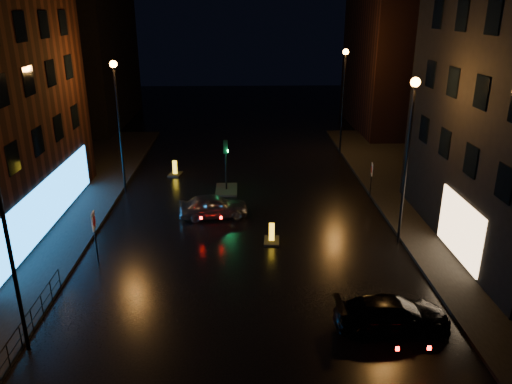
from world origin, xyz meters
TOP-DOWN VIEW (x-y plane):
  - ground at (0.00, 0.00)m, footprint 120.00×120.00m
  - pavement_right at (14.00, 8.00)m, footprint 12.00×44.00m
  - building_far_left at (-16.00, 35.00)m, footprint 8.00×16.00m
  - building_far_right at (15.00, 32.00)m, footprint 8.00×14.00m
  - street_lamp_lnear at (-7.80, -2.00)m, footprint 0.44×0.44m
  - street_lamp_lfar at (-7.80, 14.00)m, footprint 0.44×0.44m
  - street_lamp_rnear at (7.80, 6.00)m, footprint 0.44×0.44m
  - street_lamp_rfar at (7.80, 22.00)m, footprint 0.44×0.44m
  - traffic_signal at (-1.20, 14.00)m, footprint 1.40×2.40m
  - guard_railing at (-8.00, -1.00)m, footprint 0.05×6.04m
  - silver_hatchback at (-1.82, 9.68)m, footprint 4.11×2.09m
  - dark_sedan at (5.39, -1.19)m, footprint 4.40×1.92m
  - bollard_near at (1.33, 6.33)m, footprint 0.87×1.22m
  - bollard_far at (-4.97, 17.38)m, footprint 1.01×1.33m
  - road_sign_left at (-7.01, 4.33)m, footprint 0.12×0.63m
  - road_sign_right at (7.90, 12.35)m, footprint 0.15×0.56m

SIDE VIEW (x-z plane):
  - ground at x=0.00m, z-range 0.00..0.00m
  - pavement_right at x=14.00m, z-range 0.00..0.15m
  - bollard_near at x=1.33m, z-range -0.29..0.73m
  - bollard_far at x=-4.97m, z-range -0.30..0.76m
  - traffic_signal at x=-1.20m, z-range -1.22..2.23m
  - dark_sedan at x=5.39m, z-range 0.00..1.26m
  - silver_hatchback at x=-1.82m, z-range 0.00..1.34m
  - guard_railing at x=-8.00m, z-range 0.24..1.24m
  - road_sign_right at x=7.90m, z-range 0.57..2.87m
  - road_sign_left at x=-7.01m, z-range 0.64..3.22m
  - street_lamp_lnear at x=-7.80m, z-range 1.38..9.75m
  - street_lamp_lfar at x=-7.80m, z-range 1.38..9.75m
  - street_lamp_rnear at x=7.80m, z-range 1.38..9.75m
  - street_lamp_rfar at x=7.80m, z-range 1.38..9.75m
  - building_far_right at x=15.00m, z-range 0.00..12.00m
  - building_far_left at x=-16.00m, z-range 0.00..14.00m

